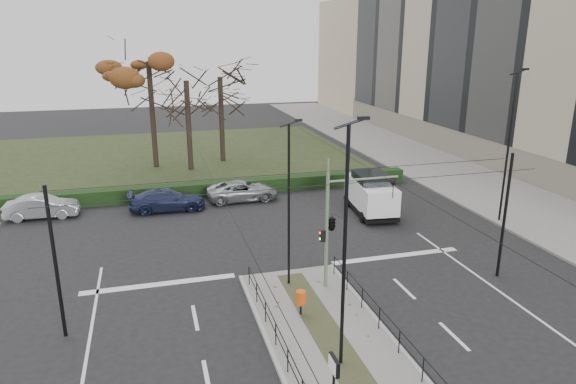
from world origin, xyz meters
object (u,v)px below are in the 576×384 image
Objects in this scene: litter_bin at (301,298)px; streetlamp_median_far at (289,204)px; white_van at (371,193)px; bare_tree_near at (186,88)px; parked_car_third at (167,200)px; streetlamp_sidewalk at (509,146)px; rust_tree at (148,62)px; streetlamp_median_near at (345,247)px; traffic_light at (334,221)px; bare_tree_center at (220,83)px; parked_car_fourth at (242,191)px; info_panel at (334,373)px; parked_car_second at (42,207)px.

streetlamp_median_far is at bearing 84.19° from litter_bin.
bare_tree_near reaches higher than white_van.
bare_tree_near is (2.46, 10.25, 6.27)m from parked_car_third.
rust_tree reaches higher than streetlamp_sidewalk.
streetlamp_median_near is 18.31m from streetlamp_sidewalk.
litter_bin is at bearing -125.80° from white_van.
streetlamp_median_far is 0.76× the size of bare_tree_near.
bare_tree_near is at bearing 100.18° from traffic_light.
bare_tree_center is (-1.09, 25.84, 3.80)m from traffic_light.
bare_tree_near is at bearing 94.70° from litter_bin.
parked_car_fourth reaches higher than litter_bin.
streetlamp_median_far reaches higher than traffic_light.
litter_bin is at bearing -95.81° from streetlamp_median_far.
info_panel is at bearing -93.30° from bare_tree_center.
parked_car_third is 0.49× the size of bare_tree_center.
traffic_light is 14.34m from parked_car_fourth.
streetlamp_sidewalk is at bearing -46.34° from bare_tree_near.
parked_car_third reaches higher than parked_car_fourth.
parked_car_second is at bearing -137.69° from bare_tree_center.
litter_bin is 0.10× the size of bare_tree_center.
streetlamp_sidewalk reaches higher than streetlamp_median_far.
parked_car_third is at bearing 111.14° from streetlamp_median_far.
parked_car_second reaches higher than parked_car_third.
traffic_light reaches higher than white_van.
streetlamp_sidewalk reaches higher than streetlamp_median_near.
parked_car_third is 13.29m from white_van.
traffic_light reaches higher than info_panel.
traffic_light is at bearing 73.06° from streetlamp_median_near.
bare_tree_near is at bearing 15.53° from parked_car_fourth.
bare_tree_near is at bearing -31.39° from rust_tree.
bare_tree_near is (10.12, 9.62, 6.25)m from parked_car_second.
streetlamp_sidewalk is 1.87× the size of parked_car_fourth.
parked_car_second is (-12.21, 15.88, -0.17)m from litter_bin.
parked_car_third is 5.24m from parked_car_fourth.
parked_car_second is 12.83m from parked_car_fourth.
rust_tree is (-0.38, 11.97, 8.29)m from parked_car_third.
litter_bin is 0.21× the size of parked_car_third.
bare_tree_near is (-2.51, 28.96, 2.50)m from streetlamp_median_near.
white_van is 0.53× the size of bare_tree_near.
bare_tree_center is (-7.07, 16.71, 5.67)m from white_van.
streetlamp_median_far is at bearing -91.67° from bare_tree_center.
streetlamp_sidewalk is at bearing -55.45° from bare_tree_center.
streetlamp_median_near reaches higher than parked_car_third.
rust_tree is 1.18× the size of bare_tree_center.
info_panel is 0.31× the size of streetlamp_median_far.
streetlamp_median_near is (1.38, 2.84, 2.48)m from info_panel.
streetlamp_sidewalk is at bearing -27.94° from white_van.
litter_bin is at bearing 177.20° from parked_car_fourth.
white_van is at bearing -123.87° from parked_car_fourth.
streetlamp_sidewalk is 21.48m from parked_car_third.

